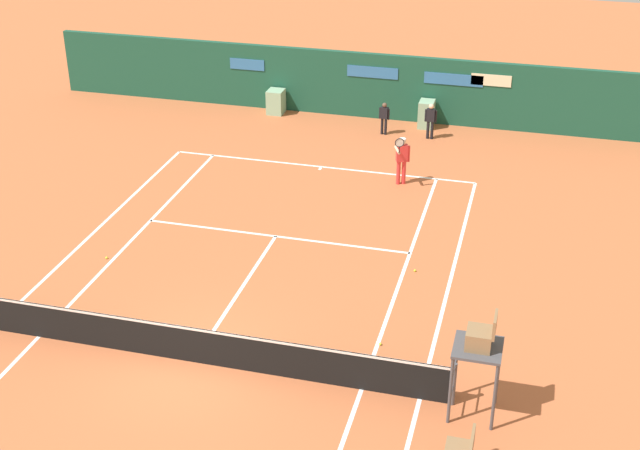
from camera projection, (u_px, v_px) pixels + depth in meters
The scene contains 10 objects.
ground_plane at pixel (202, 348), 20.85m from camera, with size 80.00×80.00×0.01m.
tennis_net at pixel (192, 343), 20.13m from camera, with size 12.10×0.10×1.07m.
sponsor_back_wall at pixel (356, 85), 34.36m from camera, with size 25.00×1.02×2.57m.
umpire_chair at pixel (479, 347), 17.97m from camera, with size 1.00×1.00×2.51m.
player_on_baseline at pixel (402, 157), 28.70m from camera, with size 0.50×0.83×1.84m.
ball_kid_left_post at pixel (431, 119), 32.39m from camera, with size 0.45×0.19×1.36m.
ball_kid_centre_post at pixel (384, 116), 32.82m from camera, with size 0.41×0.20×1.24m.
tennis_ball_near_service_line at pixel (107, 258), 24.65m from camera, with size 0.07×0.07×0.07m, color #CCE033.
tennis_ball_by_sideline at pixel (415, 271), 24.02m from camera, with size 0.07×0.07×0.07m, color #CCE033.
tennis_ball_mid_court at pixel (380, 344), 20.93m from camera, with size 0.07×0.07×0.07m, color #CCE033.
Camera 1 is at (7.10, -15.33, 12.16)m, focal length 49.33 mm.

